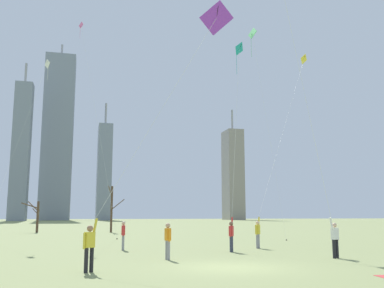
{
  "coord_description": "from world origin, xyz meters",
  "views": [
    {
      "loc": [
        -5.62,
        -16.46,
        1.99
      ],
      "look_at": [
        0.0,
        6.0,
        5.73
      ],
      "focal_mm": 41.06,
      "sensor_mm": 36.0,
      "label": 1
    }
  ],
  "objects_px": {
    "kite_flyer_far_back_teal": "(233,201)",
    "bare_tree_far_right_edge": "(112,208)",
    "kite_flyer_midfield_right_orange": "(320,169)",
    "distant_kite_high_overhead_pink": "(86,53)",
    "distant_kite_low_near_trees_white": "(38,88)",
    "kite_flyer_midfield_left_yellow": "(268,195)",
    "kite_flyer_foreground_right_purple": "(127,178)",
    "distant_kite_drifting_right_green": "(254,45)",
    "bystander_far_off_by_trees": "(123,234)",
    "bare_tree_leftmost": "(36,214)",
    "bystander_watching_nearby": "(168,239)"
  },
  "relations": [
    {
      "from": "bystander_far_off_by_trees",
      "to": "distant_kite_low_near_trees_white",
      "type": "height_order",
      "value": "distant_kite_low_near_trees_white"
    },
    {
      "from": "distant_kite_low_near_trees_white",
      "to": "kite_flyer_midfield_left_yellow",
      "type": "bearing_deg",
      "value": -32.54
    },
    {
      "from": "kite_flyer_midfield_right_orange",
      "to": "distant_kite_drifting_right_green",
      "type": "bearing_deg",
      "value": 77.43
    },
    {
      "from": "bystander_watching_nearby",
      "to": "distant_kite_low_near_trees_white",
      "type": "xyz_separation_m",
      "value": [
        -7.64,
        17.01,
        11.34
      ]
    },
    {
      "from": "distant_kite_drifting_right_green",
      "to": "bystander_watching_nearby",
      "type": "bearing_deg",
      "value": -125.65
    },
    {
      "from": "kite_flyer_midfield_right_orange",
      "to": "kite_flyer_foreground_right_purple",
      "type": "distance_m",
      "value": 9.21
    },
    {
      "from": "kite_flyer_foreground_right_purple",
      "to": "bare_tree_leftmost",
      "type": "relative_size",
      "value": 3.16
    },
    {
      "from": "bystander_far_off_by_trees",
      "to": "bare_tree_leftmost",
      "type": "height_order",
      "value": "bare_tree_leftmost"
    },
    {
      "from": "distant_kite_low_near_trees_white",
      "to": "bare_tree_far_right_edge",
      "type": "relative_size",
      "value": 2.77
    },
    {
      "from": "kite_flyer_foreground_right_purple",
      "to": "distant_kite_drifting_right_green",
      "type": "bearing_deg",
      "value": 54.71
    },
    {
      "from": "kite_flyer_midfield_left_yellow",
      "to": "distant_kite_low_near_trees_white",
      "type": "bearing_deg",
      "value": 147.46
    },
    {
      "from": "kite_flyer_midfield_left_yellow",
      "to": "bystander_far_off_by_trees",
      "type": "height_order",
      "value": "kite_flyer_midfield_left_yellow"
    },
    {
      "from": "bystander_far_off_by_trees",
      "to": "kite_flyer_far_back_teal",
      "type": "bearing_deg",
      "value": -18.01
    },
    {
      "from": "kite_flyer_foreground_right_purple",
      "to": "bare_tree_far_right_edge",
      "type": "relative_size",
      "value": 2.15
    },
    {
      "from": "distant_kite_drifting_right_green",
      "to": "distant_kite_low_near_trees_white",
      "type": "bearing_deg",
      "value": 172.25
    },
    {
      "from": "distant_kite_high_overhead_pink",
      "to": "bare_tree_leftmost",
      "type": "bearing_deg",
      "value": 109.56
    },
    {
      "from": "distant_kite_low_near_trees_white",
      "to": "bystander_far_off_by_trees",
      "type": "bearing_deg",
      "value": -60.96
    },
    {
      "from": "distant_kite_high_overhead_pink",
      "to": "bare_tree_leftmost",
      "type": "relative_size",
      "value": 5.63
    },
    {
      "from": "kite_flyer_foreground_right_purple",
      "to": "distant_kite_drifting_right_green",
      "type": "relative_size",
      "value": 0.61
    },
    {
      "from": "kite_flyer_midfield_left_yellow",
      "to": "bare_tree_leftmost",
      "type": "bearing_deg",
      "value": 122.02
    },
    {
      "from": "distant_kite_drifting_right_green",
      "to": "distant_kite_low_near_trees_white",
      "type": "distance_m",
      "value": 18.82
    },
    {
      "from": "kite_flyer_far_back_teal",
      "to": "kite_flyer_midfield_right_orange",
      "type": "xyz_separation_m",
      "value": [
        2.32,
        -5.64,
        1.32
      ]
    },
    {
      "from": "bare_tree_far_right_edge",
      "to": "bare_tree_leftmost",
      "type": "distance_m",
      "value": 8.67
    },
    {
      "from": "distant_kite_drifting_right_green",
      "to": "bare_tree_far_right_edge",
      "type": "distance_m",
      "value": 24.75
    },
    {
      "from": "bystander_far_off_by_trees",
      "to": "bare_tree_leftmost",
      "type": "xyz_separation_m",
      "value": [
        -7.34,
        28.03,
        1.13
      ]
    },
    {
      "from": "bystander_watching_nearby",
      "to": "bare_tree_leftmost",
      "type": "xyz_separation_m",
      "value": [
        -8.79,
        33.9,
        1.13
      ]
    },
    {
      "from": "bystander_far_off_by_trees",
      "to": "distant_kite_high_overhead_pink",
      "type": "xyz_separation_m",
      "value": [
        -2.54,
        14.52,
        15.97
      ]
    },
    {
      "from": "kite_flyer_midfield_left_yellow",
      "to": "kite_flyer_midfield_right_orange",
      "type": "relative_size",
      "value": 0.88
    },
    {
      "from": "kite_flyer_far_back_teal",
      "to": "bare_tree_far_right_edge",
      "type": "bearing_deg",
      "value": 100.01
    },
    {
      "from": "kite_flyer_far_back_teal",
      "to": "bare_tree_leftmost",
      "type": "height_order",
      "value": "kite_flyer_far_back_teal"
    },
    {
      "from": "kite_flyer_foreground_right_purple",
      "to": "distant_kite_high_overhead_pink",
      "type": "relative_size",
      "value": 0.56
    },
    {
      "from": "distant_kite_high_overhead_pink",
      "to": "distant_kite_low_near_trees_white",
      "type": "relative_size",
      "value": 1.38
    },
    {
      "from": "kite_flyer_midfield_left_yellow",
      "to": "bystander_watching_nearby",
      "type": "bearing_deg",
      "value": -138.75
    },
    {
      "from": "kite_flyer_midfield_left_yellow",
      "to": "kite_flyer_far_back_teal",
      "type": "height_order",
      "value": "kite_flyer_midfield_left_yellow"
    },
    {
      "from": "kite_flyer_midfield_left_yellow",
      "to": "bare_tree_leftmost",
      "type": "height_order",
      "value": "kite_flyer_midfield_left_yellow"
    },
    {
      "from": "kite_flyer_midfield_right_orange",
      "to": "bare_tree_leftmost",
      "type": "xyz_separation_m",
      "value": [
        -15.61,
        35.6,
        -2.05
      ]
    },
    {
      "from": "bystander_watching_nearby",
      "to": "bare_tree_far_right_edge",
      "type": "xyz_separation_m",
      "value": [
        -0.42,
        31.75,
        1.84
      ]
    },
    {
      "from": "kite_flyer_far_back_teal",
      "to": "bystander_far_off_by_trees",
      "type": "xyz_separation_m",
      "value": [
        -5.94,
        1.93,
        -1.86
      ]
    },
    {
      "from": "distant_kite_low_near_trees_white",
      "to": "bystander_watching_nearby",
      "type": "bearing_deg",
      "value": -65.81
    },
    {
      "from": "distant_kite_low_near_trees_white",
      "to": "kite_flyer_far_back_teal",
      "type": "bearing_deg",
      "value": -47.15
    },
    {
      "from": "kite_flyer_midfield_right_orange",
      "to": "distant_kite_high_overhead_pink",
      "type": "relative_size",
      "value": 0.98
    },
    {
      "from": "kite_flyer_midfield_left_yellow",
      "to": "kite_flyer_foreground_right_purple",
      "type": "distance_m",
      "value": 14.56
    },
    {
      "from": "kite_flyer_far_back_teal",
      "to": "kite_flyer_midfield_right_orange",
      "type": "relative_size",
      "value": 0.71
    },
    {
      "from": "kite_flyer_midfield_left_yellow",
      "to": "distant_kite_drifting_right_green",
      "type": "xyz_separation_m",
      "value": [
        2.43,
        7.53,
        13.56
      ]
    },
    {
      "from": "kite_flyer_far_back_teal",
      "to": "distant_kite_drifting_right_green",
      "type": "relative_size",
      "value": 0.76
    },
    {
      "from": "bystander_far_off_by_trees",
      "to": "distant_kite_high_overhead_pink",
      "type": "distance_m",
      "value": 21.73
    },
    {
      "from": "kite_flyer_midfield_left_yellow",
      "to": "distant_kite_drifting_right_green",
      "type": "relative_size",
      "value": 0.94
    },
    {
      "from": "distant_kite_drifting_right_green",
      "to": "distant_kite_high_overhead_pink",
      "type": "distance_m",
      "value": 15.56
    },
    {
      "from": "kite_flyer_far_back_teal",
      "to": "distant_kite_low_near_trees_white",
      "type": "distance_m",
      "value": 20.2
    },
    {
      "from": "bystander_far_off_by_trees",
      "to": "distant_kite_drifting_right_green",
      "type": "height_order",
      "value": "distant_kite_drifting_right_green"
    }
  ]
}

